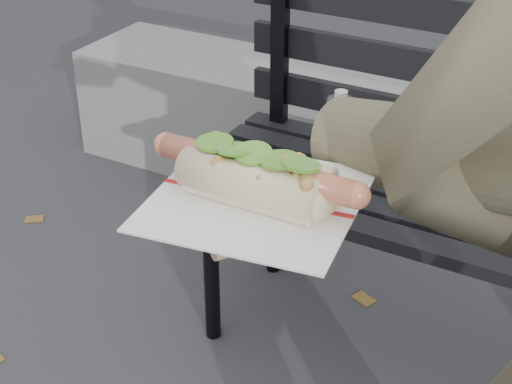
# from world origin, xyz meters

# --- Properties ---
(concrete_block) EXTENTS (1.20, 0.40, 0.40)m
(concrete_block) POSITION_xyz_m (-0.97, 1.65, 0.20)
(concrete_block) COLOR slate
(concrete_block) RESTS_ON ground
(held_hotdog) EXTENTS (0.62, 0.31, 0.20)m
(held_hotdog) POSITION_xyz_m (0.17, 0.05, 1.05)
(held_hotdog) COLOR brown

